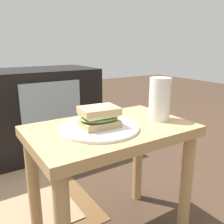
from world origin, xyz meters
TOP-DOWN VIEW (x-y plane):
  - side_table at (0.00, 0.00)m, footprint 0.56×0.36m
  - tv_cabinet at (-0.08, 0.95)m, footprint 0.96×0.46m
  - plate at (-0.05, -0.01)m, footprint 0.27×0.27m
  - sandwich_front at (-0.05, -0.01)m, footprint 0.14×0.11m
  - beer_glass at (0.19, -0.03)m, footprint 0.08×0.08m

SIDE VIEW (x-z plane):
  - tv_cabinet at x=-0.08m, z-range 0.00..0.58m
  - side_table at x=0.00m, z-range 0.14..0.60m
  - plate at x=-0.05m, z-range 0.46..0.47m
  - sandwich_front at x=-0.05m, z-range 0.47..0.54m
  - beer_glass at x=0.19m, z-range 0.46..0.62m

